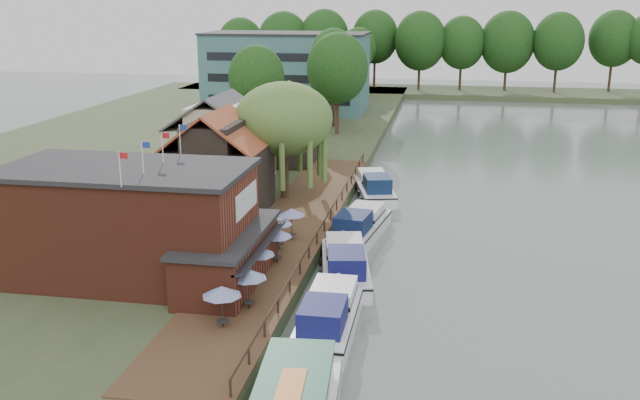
# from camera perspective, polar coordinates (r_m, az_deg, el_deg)

# --- Properties ---
(ground) EXTENTS (260.00, 260.00, 0.00)m
(ground) POSITION_cam_1_polar(r_m,az_deg,el_deg) (45.12, 4.80, -8.15)
(ground) COLOR #576560
(ground) RESTS_ON ground
(land_bank) EXTENTS (50.00, 140.00, 1.00)m
(land_bank) POSITION_cam_1_polar(r_m,az_deg,el_deg) (85.10, -13.24, 3.32)
(land_bank) COLOR #384728
(land_bank) RESTS_ON ground
(quay_deck) EXTENTS (6.00, 50.00, 0.10)m
(quay_deck) POSITION_cam_1_polar(r_m,az_deg,el_deg) (55.17, -2.42, -2.40)
(quay_deck) COLOR #47301E
(quay_deck) RESTS_ON land_bank
(quay_rail) EXTENTS (0.20, 49.00, 1.00)m
(quay_rail) POSITION_cam_1_polar(r_m,az_deg,el_deg) (54.99, 0.44, -1.96)
(quay_rail) COLOR black
(quay_rail) RESTS_ON land_bank
(pub) EXTENTS (20.00, 11.00, 7.30)m
(pub) POSITION_cam_1_polar(r_m,az_deg,el_deg) (45.90, -12.86, -1.87)
(pub) COLOR maroon
(pub) RESTS_ON land_bank
(hotel_block) EXTENTS (25.40, 12.40, 12.30)m
(hotel_block) POSITION_cam_1_polar(r_m,az_deg,el_deg) (114.57, -2.68, 10.21)
(hotel_block) COLOR #38666B
(hotel_block) RESTS_ON land_bank
(cottage_a) EXTENTS (8.60, 7.60, 8.50)m
(cottage_a) POSITION_cam_1_polar(r_m,az_deg,el_deg) (59.62, -8.20, 3.02)
(cottage_a) COLOR black
(cottage_a) RESTS_ON land_bank
(cottage_b) EXTENTS (9.60, 8.60, 8.50)m
(cottage_b) POSITION_cam_1_polar(r_m,az_deg,el_deg) (69.84, -7.96, 4.90)
(cottage_b) COLOR beige
(cottage_b) RESTS_ON land_bank
(cottage_c) EXTENTS (7.60, 7.60, 8.50)m
(cottage_c) POSITION_cam_1_polar(r_m,az_deg,el_deg) (77.28, -3.04, 6.07)
(cottage_c) COLOR black
(cottage_c) RESTS_ON land_bank
(willow) EXTENTS (8.60, 8.60, 10.43)m
(willow) POSITION_cam_1_polar(r_m,az_deg,el_deg) (62.91, -2.89, 4.73)
(willow) COLOR #476B2D
(willow) RESTS_ON land_bank
(umbrella_0) EXTENTS (2.17, 2.17, 2.38)m
(umbrella_0) POSITION_cam_1_polar(r_m,az_deg,el_deg) (39.13, -7.82, -8.46)
(umbrella_0) COLOR navy
(umbrella_0) RESTS_ON quay_deck
(umbrella_1) EXTENTS (2.14, 2.14, 2.38)m
(umbrella_1) POSITION_cam_1_polar(r_m,az_deg,el_deg) (41.25, -5.72, -7.08)
(umbrella_1) COLOR navy
(umbrella_1) RESTS_ON quay_deck
(umbrella_2) EXTENTS (2.30, 2.30, 2.38)m
(umbrella_2) POSITION_cam_1_polar(r_m,az_deg,el_deg) (44.82, -5.06, -5.15)
(umbrella_2) COLOR navy
(umbrella_2) RESTS_ON quay_deck
(umbrella_3) EXTENTS (2.15, 2.15, 2.38)m
(umbrella_3) POSITION_cam_1_polar(r_m,az_deg,el_deg) (48.02, -3.49, -3.67)
(umbrella_3) COLOR #211B97
(umbrella_3) RESTS_ON quay_deck
(umbrella_4) EXTENTS (2.01, 2.01, 2.38)m
(umbrella_4) POSITION_cam_1_polar(r_m,az_deg,el_deg) (50.59, -3.32, -2.65)
(umbrella_4) COLOR navy
(umbrella_4) RESTS_ON quay_deck
(umbrella_5) EXTENTS (2.01, 2.01, 2.38)m
(umbrella_5) POSITION_cam_1_polar(r_m,az_deg,el_deg) (52.57, -2.28, -1.91)
(umbrella_5) COLOR navy
(umbrella_5) RESTS_ON quay_deck
(cruiser_0) EXTENTS (3.49, 10.53, 2.57)m
(cruiser_0) POSITION_cam_1_polar(r_m,az_deg,el_deg) (40.77, 0.70, -8.82)
(cruiser_0) COLOR white
(cruiser_0) RESTS_ON ground
(cruiser_1) EXTENTS (5.35, 11.10, 2.61)m
(cruiser_1) POSITION_cam_1_polar(r_m,az_deg,el_deg) (48.23, 2.03, -4.81)
(cruiser_1) COLOR silver
(cruiser_1) RESTS_ON ground
(cruiser_2) EXTENTS (4.84, 10.84, 2.56)m
(cruiser_2) POSITION_cam_1_polar(r_m,az_deg,el_deg) (56.26, 3.21, -1.80)
(cruiser_2) COLOR silver
(cruiser_2) RESTS_ON ground
(cruiser_3) EXTENTS (5.81, 10.86, 2.53)m
(cruiser_3) POSITION_cam_1_polar(r_m,az_deg,el_deg) (68.08, 4.37, 1.28)
(cruiser_3) COLOR white
(cruiser_3) RESTS_ON ground
(bank_tree_0) EXTENTS (6.58, 6.58, 12.23)m
(bank_tree_0) POSITION_cam_1_polar(r_m,az_deg,el_deg) (85.13, -5.06, 8.20)
(bank_tree_0) COLOR #143811
(bank_tree_0) RESTS_ON land_bank
(bank_tree_1) EXTENTS (7.99, 7.99, 13.26)m
(bank_tree_1) POSITION_cam_1_polar(r_m,az_deg,el_deg) (93.75, 1.40, 9.27)
(bank_tree_1) COLOR #143811
(bank_tree_1) RESTS_ON land_bank
(bank_tree_2) EXTENTS (6.28, 6.28, 13.52)m
(bank_tree_2) POSITION_cam_1_polar(r_m,az_deg,el_deg) (99.53, 1.07, 9.73)
(bank_tree_2) COLOR #143811
(bank_tree_2) RESTS_ON land_bank
(bank_tree_3) EXTENTS (6.07, 6.07, 11.17)m
(bank_tree_3) POSITION_cam_1_polar(r_m,az_deg,el_deg) (120.97, 1.74, 10.24)
(bank_tree_3) COLOR #143811
(bank_tree_3) RESTS_ON land_bank
(bank_tree_4) EXTENTS (6.06, 6.06, 10.94)m
(bank_tree_4) POSITION_cam_1_polar(r_m,az_deg,el_deg) (130.03, 2.82, 10.57)
(bank_tree_4) COLOR #143811
(bank_tree_4) RESTS_ON land_bank
(bank_tree_5) EXTENTS (6.66, 6.66, 12.27)m
(bank_tree_5) POSITION_cam_1_polar(r_m,az_deg,el_deg) (136.71, 3.08, 11.10)
(bank_tree_5) COLOR #143811
(bank_tree_5) RESTS_ON land_bank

